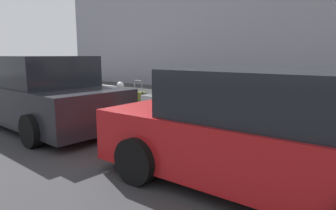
{
  "coord_description": "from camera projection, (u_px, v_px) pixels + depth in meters",
  "views": [
    {
      "loc": [
        -6.42,
        5.34,
        1.73
      ],
      "look_at": [
        -2.43,
        0.35,
        0.65
      ],
      "focal_mm": 31.82,
      "sensor_mm": 36.0,
      "label": 1
    }
  ],
  "objects": [
    {
      "name": "suitcase_teal_1",
      "position": [
        241.0,
        112.0,
        6.55
      ],
      "size": [
        0.37,
        0.25,
        1.0
      ],
      "color": "#0F606B",
      "rests_on": "sidewalk_curb"
    },
    {
      "name": "suitcase_red_3",
      "position": [
        199.0,
        111.0,
        7.07
      ],
      "size": [
        0.37,
        0.19,
        0.57
      ],
      "color": "red",
      "rests_on": "sidewalk_curb"
    },
    {
      "name": "parked_car_charcoal_1",
      "position": [
        42.0,
        94.0,
        7.16
      ],
      "size": [
        4.8,
        2.27,
        1.7
      ],
      "color": "black",
      "rests_on": "ground_plane"
    },
    {
      "name": "suitcase_maroon_5",
      "position": [
        167.0,
        104.0,
        7.76
      ],
      "size": [
        0.47,
        0.27,
        0.68
      ],
      "color": "maroon",
      "rests_on": "sidewalk_curb"
    },
    {
      "name": "fire_hydrant",
      "position": [
        120.0,
        95.0,
        8.82
      ],
      "size": [
        0.39,
        0.21,
        0.81
      ],
      "color": "#99999E",
      "rests_on": "sidewalk_curb"
    },
    {
      "name": "parked_car_red_0",
      "position": [
        260.0,
        133.0,
        3.83
      ],
      "size": [
        4.33,
        2.08,
        1.55
      ],
      "color": "#AD1619",
      "rests_on": "ground_plane"
    },
    {
      "name": "suitcase_olive_7",
      "position": [
        138.0,
        101.0,
        8.45
      ],
      "size": [
        0.38,
        0.28,
        0.88
      ],
      "color": "#59601E",
      "rests_on": "sidewalk_curb"
    },
    {
      "name": "sidewalk_curb",
      "position": [
        165.0,
        103.0,
        10.27
      ],
      "size": [
        18.0,
        5.0,
        0.14
      ],
      "primitive_type": "cube",
      "color": "#9E9B93",
      "rests_on": "ground_plane"
    },
    {
      "name": "suitcase_olive_0",
      "position": [
        261.0,
        117.0,
        6.21
      ],
      "size": [
        0.38,
        0.26,
        0.9
      ],
      "color": "#59601E",
      "rests_on": "sidewalk_curb"
    },
    {
      "name": "suitcase_black_2",
      "position": [
        218.0,
        114.0,
        6.76
      ],
      "size": [
        0.41,
        0.26,
        0.8
      ],
      "color": "black",
      "rests_on": "sidewalk_curb"
    },
    {
      "name": "suitcase_silver_6",
      "position": [
        149.0,
        105.0,
        8.06
      ],
      "size": [
        0.43,
        0.25,
        0.57
      ],
      "color": "#9EA0A8",
      "rests_on": "sidewalk_curb"
    },
    {
      "name": "parking_meter",
      "position": [
        331.0,
        96.0,
        5.55
      ],
      "size": [
        0.12,
        0.09,
        1.27
      ],
      "color": "slate",
      "rests_on": "sidewalk_curb"
    },
    {
      "name": "bollard_post",
      "position": [
        105.0,
        97.0,
        9.06
      ],
      "size": [
        0.12,
        0.12,
        0.66
      ],
      "primitive_type": "cylinder",
      "color": "#333338",
      "rests_on": "sidewalk_curb"
    },
    {
      "name": "suitcase_navy_4",
      "position": [
        185.0,
        107.0,
        7.45
      ],
      "size": [
        0.4,
        0.26,
        0.9
      ],
      "color": "navy",
      "rests_on": "sidewalk_curb"
    },
    {
      "name": "ground_plane",
      "position": [
        108.0,
        117.0,
        8.36
      ],
      "size": [
        40.0,
        40.0,
        0.0
      ],
      "primitive_type": "plane",
      "color": "#333335"
    }
  ]
}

